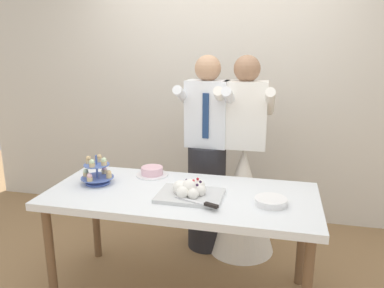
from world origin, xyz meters
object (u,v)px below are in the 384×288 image
(cupcake_stand, at_px, (97,172))
(plate_stack, at_px, (271,201))
(main_cake_tray, at_px, (190,191))
(person_groom, at_px, (207,165))
(round_cake, at_px, (152,172))
(dessert_table, at_px, (181,203))
(person_bride, at_px, (243,186))

(cupcake_stand, height_order, plate_stack, cupcake_stand)
(main_cake_tray, height_order, person_groom, person_groom)
(cupcake_stand, bearing_deg, round_cake, 37.90)
(dessert_table, xyz_separation_m, person_bride, (0.34, 0.72, -0.12))
(dessert_table, distance_m, round_cake, 0.42)
(plate_stack, distance_m, person_groom, 0.95)
(cupcake_stand, relative_size, person_groom, 0.14)
(dessert_table, bearing_deg, plate_stack, -6.24)
(person_groom, relative_size, person_bride, 1.00)
(cupcake_stand, bearing_deg, main_cake_tray, -7.41)
(dessert_table, xyz_separation_m, plate_stack, (0.59, -0.06, 0.10))
(round_cake, relative_size, person_bride, 0.14)
(person_bride, bearing_deg, dessert_table, -115.68)
(cupcake_stand, relative_size, main_cake_tray, 0.54)
(main_cake_tray, xyz_separation_m, plate_stack, (0.52, -0.00, -0.02))
(main_cake_tray, xyz_separation_m, person_bride, (0.27, 0.78, -0.23))
(cupcake_stand, height_order, main_cake_tray, cupcake_stand)
(main_cake_tray, bearing_deg, person_bride, 70.94)
(dessert_table, relative_size, person_bride, 1.08)
(dessert_table, relative_size, round_cake, 7.50)
(dessert_table, distance_m, cupcake_stand, 0.65)
(round_cake, relative_size, person_groom, 0.14)
(main_cake_tray, distance_m, person_bride, 0.86)
(cupcake_stand, relative_size, round_cake, 0.96)
(main_cake_tray, distance_m, person_groom, 0.77)
(main_cake_tray, bearing_deg, person_groom, 92.81)
(main_cake_tray, height_order, plate_stack, main_cake_tray)
(main_cake_tray, bearing_deg, round_cake, 137.85)
(cupcake_stand, distance_m, main_cake_tray, 0.71)
(person_groom, xyz_separation_m, person_bride, (0.31, 0.02, -0.16))
(person_groom, height_order, person_bride, same)
(cupcake_stand, xyz_separation_m, plate_stack, (1.22, -0.09, -0.06))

